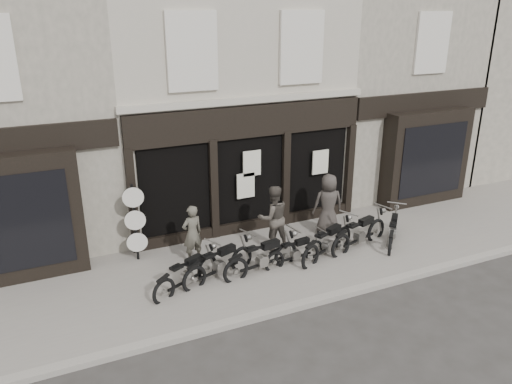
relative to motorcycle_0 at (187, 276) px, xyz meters
name	(u,v)px	position (x,y,z in m)	size (l,w,h in m)	color
ground_plane	(296,277)	(2.72, -0.50, -0.40)	(90.00, 90.00, 0.00)	#2D2B28
pavement	(280,260)	(2.72, 0.40, -0.34)	(30.00, 4.20, 0.12)	slate
kerb	(322,299)	(2.72, -1.75, -0.33)	(30.00, 0.25, 0.13)	gray
central_building	(213,84)	(2.72, 5.45, 3.68)	(7.30, 6.22, 8.34)	#A39D8C
neighbour_right	(372,76)	(9.07, 5.39, 3.64)	(5.60, 6.73, 8.34)	#A19788
motorcycle_0	(187,276)	(0.00, 0.00, 0.00)	(1.93, 1.19, 1.00)	black
motorcycle_1	(220,266)	(0.88, 0.13, 0.02)	(2.12, 1.00, 1.05)	black
motorcycle_2	(262,260)	(1.97, -0.05, 0.03)	(2.24, 0.70, 1.08)	black
motorcycle_3	(295,254)	(2.97, 0.03, -0.04)	(1.87, 0.52, 0.90)	black
motorcycle_4	(328,245)	(3.95, 0.01, 0.03)	(2.11, 1.19, 1.08)	black
motorcycle_5	(360,236)	(5.07, 0.12, 0.04)	(2.24, 0.97, 1.10)	black
motorcycle_6	(393,232)	(6.12, -0.02, 0.00)	(1.59, 1.66, 0.99)	black
man_left	(192,234)	(0.53, 1.22, 0.51)	(0.57, 0.38, 1.57)	#4F4B41
man_centre	(273,217)	(2.80, 1.03, 0.64)	(0.89, 0.70, 1.84)	#433C36
man_right	(328,204)	(4.72, 1.28, 0.63)	(0.89, 0.58, 1.82)	#38322E
advert_sign_post	(136,226)	(-0.80, 1.88, 0.70)	(0.55, 0.35, 2.25)	black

